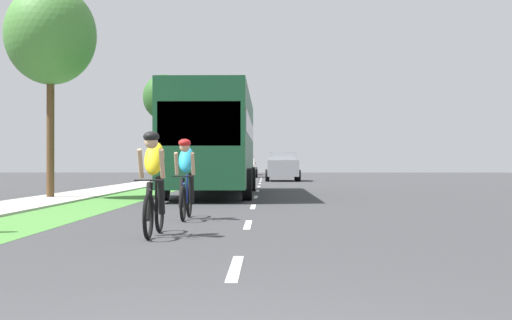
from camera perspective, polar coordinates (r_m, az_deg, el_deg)
The scene contains 12 objects.
ground_plane at distance 23.60m, azimuth 0.03°, elevation -2.97°, with size 120.00×120.00×0.00m, color #38383A.
grass_verge at distance 24.02m, azimuth -10.04°, elevation -2.91°, with size 1.83×70.00×0.01m, color #478438.
sidewalk_concrete at distance 24.45m, azimuth -14.44°, elevation -2.86°, with size 1.99×70.00×0.10m, color #B2ADA3.
lane_markings_center at distance 27.59m, azimuth 0.14°, elevation -2.57°, with size 0.12×52.71×0.01m.
cyclist_lead at distance 10.48m, azimuth -8.50°, elevation -1.88°, with size 0.42×1.72×1.58m.
cyclist_trailing at distance 13.57m, azimuth -5.85°, elevation -1.52°, with size 0.42×1.72×1.58m.
bus_dark_green at distance 24.22m, azimuth -3.45°, elevation 1.78°, with size 2.78×11.60×3.48m.
suv_silver at distance 43.25m, azimuth 2.21°, elevation -0.50°, with size 2.15×4.70×1.79m.
sedan_white at distance 54.66m, azimuth -0.92°, elevation -0.64°, with size 1.98×4.30×1.52m.
pickup_red at distance 66.68m, azimuth -0.88°, elevation -0.53°, with size 2.22×5.10×1.64m.
street_tree_near at distance 22.85m, azimuth -16.72°, elevation 9.87°, with size 2.85×2.85×6.73m.
street_tree_far at distance 47.62m, azimuth -7.69°, elevation 5.16°, with size 2.83×2.83×7.22m.
Camera 1 is at (0.32, -3.57, 1.10)m, focal length 48.07 mm.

